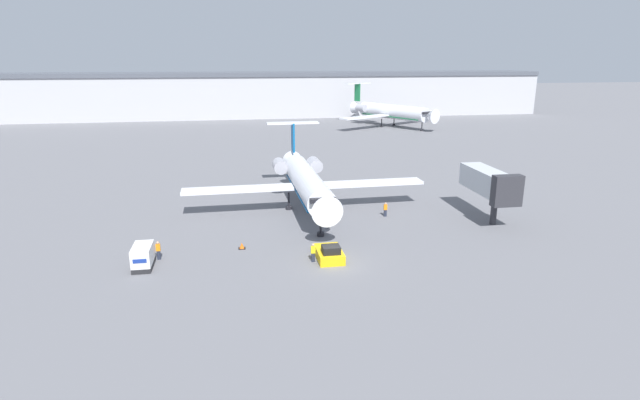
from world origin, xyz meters
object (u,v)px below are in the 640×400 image
object	(u,v)px
pushback_tug	(329,253)
airplane_parked_far_left	(391,111)
worker_near_tug	(313,252)
worker_on_apron	(158,250)
luggage_cart	(143,257)
airplane_main	(306,181)
worker_by_wing	(385,209)
jet_bridge	(489,183)
traffic_cone_left	(242,246)

from	to	relation	value
pushback_tug	airplane_parked_far_left	bearing A→B (deg)	69.19
worker_near_tug	worker_on_apron	world-z (taller)	worker_on_apron
luggage_cart	pushback_tug	bearing A→B (deg)	-3.20
airplane_main	worker_by_wing	distance (m)	10.24
airplane_main	pushback_tug	world-z (taller)	airplane_main
pushback_tug	worker_near_tug	xyz separation A→B (m)	(-1.59, -0.33, 0.36)
worker_by_wing	jet_bridge	distance (m)	12.20
worker_on_apron	traffic_cone_left	xyz separation A→B (m)	(7.72, 1.48, -0.66)
worker_on_apron	jet_bridge	bearing A→B (deg)	9.30
airplane_parked_far_left	pushback_tug	bearing A→B (deg)	-110.81
worker_by_wing	airplane_main	bearing A→B (deg)	155.16
worker_near_tug	worker_on_apron	distance (m)	14.47
pushback_tug	jet_bridge	distance (m)	22.27
worker_near_tug	luggage_cart	bearing A→B (deg)	175.24
traffic_cone_left	airplane_parked_far_left	distance (m)	94.22
airplane_main	jet_bridge	bearing A→B (deg)	-20.04
luggage_cart	worker_by_wing	world-z (taller)	luggage_cart
jet_bridge	pushback_tug	bearing A→B (deg)	-157.13
worker_near_tug	jet_bridge	world-z (taller)	jet_bridge
worker_on_apron	pushback_tug	bearing A→B (deg)	-9.50
airplane_main	jet_bridge	xyz separation A→B (m)	(20.15, -7.35, 0.68)
worker_on_apron	jet_bridge	world-z (taller)	jet_bridge
worker_near_tug	airplane_parked_far_left	distance (m)	95.64
worker_near_tug	traffic_cone_left	xyz separation A→B (m)	(-6.45, 4.44, -0.66)
airplane_main	traffic_cone_left	size ratio (longest dim) A/B	42.87
worker_by_wing	worker_on_apron	world-z (taller)	worker_on_apron
luggage_cart	traffic_cone_left	size ratio (longest dim) A/B	4.55
airplane_main	traffic_cone_left	world-z (taller)	airplane_main
airplane_main	luggage_cart	bearing A→B (deg)	-138.58
airplane_main	worker_on_apron	size ratio (longest dim) A/B	16.56
worker_by_wing	worker_on_apron	xyz separation A→B (m)	(-24.75, -9.11, 0.05)
airplane_main	worker_on_apron	xyz separation A→B (m)	(-15.83, -13.24, -2.81)
jet_bridge	worker_near_tug	bearing A→B (deg)	-157.90
pushback_tug	traffic_cone_left	bearing A→B (deg)	152.90
worker_on_apron	airplane_parked_far_left	xyz separation A→B (m)	(49.41, 85.89, 3.13)
pushback_tug	traffic_cone_left	size ratio (longest dim) A/B	5.55
pushback_tug	worker_by_wing	distance (m)	14.79
airplane_main	worker_near_tug	size ratio (longest dim) A/B	16.62
airplane_main	worker_on_apron	bearing A→B (deg)	-140.09
luggage_cart	worker_near_tug	bearing A→B (deg)	-4.76
pushback_tug	airplane_main	bearing A→B (deg)	89.76
airplane_main	jet_bridge	size ratio (longest dim) A/B	3.12
luggage_cart	worker_near_tug	world-z (taller)	luggage_cart
worker_near_tug	airplane_parked_far_left	size ratio (longest dim) A/B	0.06
worker_on_apron	jet_bridge	xyz separation A→B (m)	(35.97, 5.89, 3.49)
worker_on_apron	worker_by_wing	bearing A→B (deg)	20.20
traffic_cone_left	airplane_parked_far_left	world-z (taller)	airplane_parked_far_left
traffic_cone_left	jet_bridge	distance (m)	28.90
luggage_cart	traffic_cone_left	bearing A→B (deg)	19.79
worker_on_apron	airplane_parked_far_left	bearing A→B (deg)	60.09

